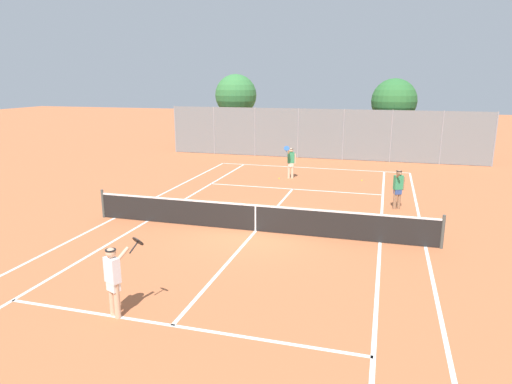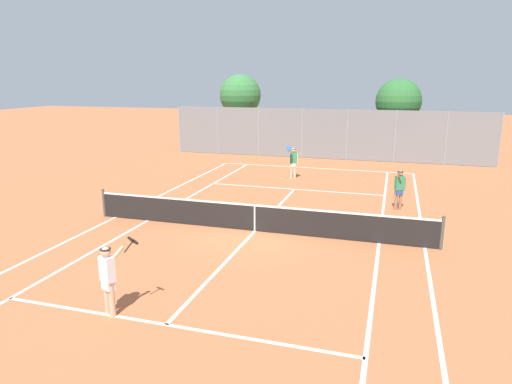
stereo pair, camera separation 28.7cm
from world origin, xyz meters
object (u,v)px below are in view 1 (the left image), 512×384
object	(u,v)px
tree_behind_right	(395,102)
loose_tennis_ball_2	(362,180)
tennis_net	(256,217)
loose_tennis_ball_0	(279,178)
player_far_right	(398,187)
player_near_side	(113,277)
tree_behind_left	(237,96)
player_far_left	(291,161)

from	to	relation	value
tree_behind_right	loose_tennis_ball_2	bearing A→B (deg)	-100.07
loose_tennis_ball_2	tree_behind_right	world-z (taller)	tree_behind_right
tennis_net	loose_tennis_ball_2	bearing A→B (deg)	71.45
loose_tennis_ball_0	tree_behind_right	world-z (taller)	tree_behind_right
tennis_net	player_far_right	distance (m)	6.30
player_near_side	tree_behind_right	world-z (taller)	tree_behind_right
loose_tennis_ball_2	tree_behind_right	distance (m)	9.00
player_near_side	loose_tennis_ball_0	size ratio (longest dim) A/B	26.88
loose_tennis_ball_2	tree_behind_left	xyz separation A→B (m)	(-10.01, 10.08, 3.77)
player_near_side	tree_behind_right	distance (m)	24.47
tennis_net	tree_behind_left	size ratio (longest dim) A/B	2.21
player_far_right	loose_tennis_ball_2	xyz separation A→B (m)	(-1.63, 4.92, -0.88)
tree_behind_left	tree_behind_right	xyz separation A→B (m)	(11.45, -1.95, -0.19)
player_far_left	player_near_side	bearing A→B (deg)	-92.89
player_far_left	loose_tennis_ball_0	bearing A→B (deg)	-147.78
loose_tennis_ball_0	player_far_left	bearing A→B (deg)	32.22
player_far_left	tree_behind_left	size ratio (longest dim) A/B	0.33
player_near_side	loose_tennis_ball_2	bearing A→B (deg)	74.08
player_far_right	loose_tennis_ball_0	xyz separation A→B (m)	(-5.82, 4.23, -0.88)
player_near_side	tree_behind_right	xyz separation A→B (m)	(5.86, 23.61, 2.68)
tennis_net	loose_tennis_ball_0	xyz separation A→B (m)	(-1.13, 8.42, -0.48)
tennis_net	player_far_left	size ratio (longest dim) A/B	6.76
player_far_right	loose_tennis_ball_2	world-z (taller)	player_far_right
loose_tennis_ball_0	tree_behind_right	bearing A→B (deg)	57.43
player_far_right	loose_tennis_ball_0	size ratio (longest dim) A/B	24.24
player_far_left	tennis_net	bearing A→B (deg)	-86.12
tennis_net	loose_tennis_ball_0	size ratio (longest dim) A/B	181.82
loose_tennis_ball_0	player_far_right	bearing A→B (deg)	-36.04
player_far_left	player_far_right	distance (m)	6.98
tree_behind_left	player_near_side	bearing A→B (deg)	-77.65
player_near_side	loose_tennis_ball_2	world-z (taller)	player_near_side
loose_tennis_ball_0	player_near_side	bearing A→B (deg)	-90.88
tree_behind_left	loose_tennis_ball_2	bearing A→B (deg)	-45.20
tennis_net	tree_behind_right	size ratio (longest dim) A/B	2.34
player_near_side	loose_tennis_ball_2	xyz separation A→B (m)	(4.41, 15.48, -0.89)
player_far_right	tree_behind_right	distance (m)	13.32
player_near_side	tree_behind_left	distance (m)	26.32
player_far_left	player_far_right	world-z (taller)	player_far_left
player_far_left	loose_tennis_ball_2	bearing A→B (deg)	5.41
player_near_side	loose_tennis_ball_0	world-z (taller)	player_near_side
player_near_side	player_far_left	world-z (taller)	same
loose_tennis_ball_2	loose_tennis_ball_0	bearing A→B (deg)	-170.72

